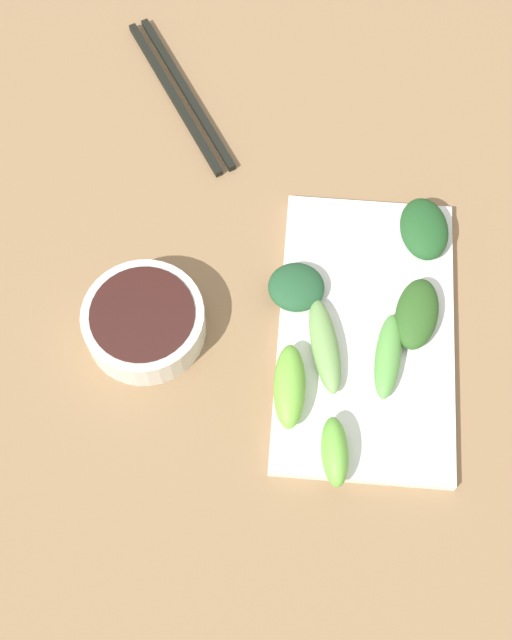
# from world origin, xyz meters

# --- Properties ---
(tabletop) EXTENTS (2.10, 2.10, 0.02)m
(tabletop) POSITION_xyz_m (0.00, 0.00, 0.01)
(tabletop) COLOR olive
(tabletop) RESTS_ON ground
(sauce_bowl) EXTENTS (0.12, 0.12, 0.04)m
(sauce_bowl) POSITION_xyz_m (-0.13, -0.03, 0.04)
(sauce_bowl) COLOR silver
(sauce_bowl) RESTS_ON tabletop
(serving_plate) EXTENTS (0.17, 0.29, 0.01)m
(serving_plate) POSITION_xyz_m (0.08, -0.02, 0.03)
(serving_plate) COLOR white
(serving_plate) RESTS_ON tabletop
(broccoli_leafy_0) EXTENTS (0.05, 0.08, 0.03)m
(broccoli_leafy_0) POSITION_xyz_m (0.13, -0.00, 0.04)
(broccoli_leafy_0) COLOR #2E5A21
(broccoli_leafy_0) RESTS_ON serving_plate
(broccoli_stalk_1) EXTENTS (0.05, 0.10, 0.02)m
(broccoli_stalk_1) POSITION_xyz_m (0.04, -0.04, 0.04)
(broccoli_stalk_1) COLOR #72A055
(broccoli_stalk_1) RESTS_ON serving_plate
(broccoli_stalk_2) EXTENTS (0.03, 0.07, 0.03)m
(broccoli_stalk_2) POSITION_xyz_m (0.05, -0.14, 0.05)
(broccoli_stalk_2) COLOR #68B43E
(broccoli_stalk_2) RESTS_ON serving_plate
(broccoli_leafy_3) EXTENTS (0.06, 0.05, 0.02)m
(broccoli_leafy_3) POSITION_xyz_m (0.01, 0.02, 0.04)
(broccoli_leafy_3) COLOR #22512D
(broccoli_leafy_3) RESTS_ON serving_plate
(broccoli_stalk_4) EXTENTS (0.03, 0.08, 0.03)m
(broccoli_stalk_4) POSITION_xyz_m (0.01, -0.08, 0.05)
(broccoli_stalk_4) COLOR #73BC3F
(broccoli_stalk_4) RESTS_ON serving_plate
(broccoli_stalk_5) EXTENTS (0.03, 0.09, 0.02)m
(broccoli_stalk_5) POSITION_xyz_m (0.10, -0.04, 0.04)
(broccoli_stalk_5) COLOR #5CA247
(broccoli_stalk_5) RESTS_ON serving_plate
(broccoli_leafy_6) EXTENTS (0.06, 0.08, 0.03)m
(broccoli_leafy_6) POSITION_xyz_m (0.13, 0.09, 0.04)
(broccoli_leafy_6) COLOR #215123
(broccoli_leafy_6) RESTS_ON serving_plate
(chopsticks) EXTENTS (0.14, 0.21, 0.01)m
(chopsticks) POSITION_xyz_m (-0.13, 0.26, 0.02)
(chopsticks) COLOR black
(chopsticks) RESTS_ON tabletop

